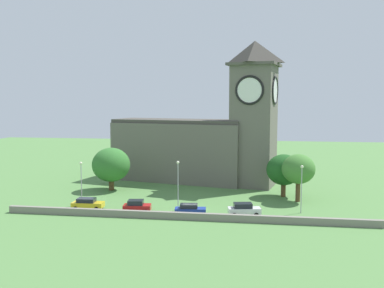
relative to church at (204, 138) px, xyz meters
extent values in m
plane|color=#517F42|center=(0.67, -8.27, -9.09)|extent=(200.00, 200.00, 0.00)
cube|color=#666056|center=(-5.35, 1.21, -3.10)|extent=(28.63, 15.06, 11.97)
cube|color=#47433C|center=(-5.35, 1.21, 3.23)|extent=(28.47, 14.33, 0.70)
cube|color=#666056|center=(9.84, -2.19, 2.43)|extent=(9.26, 9.26, 23.04)
cube|color=#4F4B43|center=(9.84, -2.19, 14.20)|extent=(10.74, 10.74, 0.50)
pyramid|color=#38352F|center=(9.84, -2.19, 16.58)|extent=(9.72, 9.72, 4.26)
cylinder|color=white|center=(8.98, -6.03, 9.34)|extent=(4.87, 1.20, 4.96)
torus|color=black|center=(8.98, -6.03, 9.34)|extent=(5.37, 1.62, 5.41)
cylinder|color=white|center=(13.68, -3.05, 9.34)|extent=(1.20, 4.87, 4.96)
torus|color=black|center=(13.68, -3.05, 9.34)|extent=(1.62, 5.37, 5.41)
cube|color=gray|center=(0.67, -27.87, -8.58)|extent=(52.74, 0.70, 1.02)
cube|color=gold|center=(-15.06, -24.27, -8.40)|extent=(4.87, 2.18, 0.77)
cube|color=#1E232B|center=(-15.30, -24.28, -7.70)|extent=(2.76, 1.83, 0.61)
cylinder|color=black|center=(-13.49, -23.22, -8.78)|extent=(0.64, 0.38, 0.62)
cylinder|color=black|center=(-13.38, -25.14, -8.78)|extent=(0.64, 0.38, 0.62)
cylinder|color=black|center=(-16.73, -23.40, -8.78)|extent=(0.64, 0.38, 0.62)
cylinder|color=black|center=(-16.63, -25.32, -8.78)|extent=(0.64, 0.38, 0.62)
cube|color=red|center=(-7.01, -25.24, -8.31)|extent=(4.22, 2.40, 0.87)
cube|color=#1E232B|center=(-7.21, -25.26, -7.53)|extent=(2.44, 1.95, 0.69)
cylinder|color=black|center=(-5.78, -24.12, -8.74)|extent=(0.73, 0.43, 0.69)
cylinder|color=black|center=(-5.54, -26.02, -8.74)|extent=(0.73, 0.43, 0.69)
cylinder|color=black|center=(-8.48, -24.46, -8.74)|extent=(0.73, 0.43, 0.69)
cylinder|color=black|center=(-8.24, -26.36, -8.74)|extent=(0.73, 0.43, 0.69)
cube|color=#233D9E|center=(1.00, -25.47, -8.41)|extent=(4.64, 2.18, 0.76)
cube|color=#1E232B|center=(0.78, -25.49, -7.73)|extent=(2.65, 1.76, 0.60)
cylinder|color=black|center=(2.43, -24.45, -8.79)|extent=(0.64, 0.37, 0.61)
cylinder|color=black|center=(2.61, -26.15, -8.79)|extent=(0.64, 0.37, 0.61)
cylinder|color=black|center=(-0.60, -24.79, -8.79)|extent=(0.64, 0.37, 0.61)
cylinder|color=black|center=(-0.42, -26.48, -8.79)|extent=(0.64, 0.37, 0.61)
cube|color=silver|center=(8.75, -24.70, -8.31)|extent=(4.89, 2.59, 0.86)
cube|color=#1E232B|center=(8.52, -24.74, -7.54)|extent=(2.84, 2.02, 0.69)
cylinder|color=black|center=(10.14, -23.53, -8.75)|extent=(0.74, 0.44, 0.69)
cylinder|color=black|center=(10.46, -25.30, -8.75)|extent=(0.74, 0.44, 0.69)
cylinder|color=black|center=(7.04, -24.09, -8.75)|extent=(0.74, 0.44, 0.69)
cylinder|color=black|center=(7.36, -25.86, -8.75)|extent=(0.74, 0.44, 0.69)
cylinder|color=#9EA0A5|center=(-16.89, -22.27, -5.82)|extent=(0.14, 0.14, 6.54)
sphere|color=#F4EFCC|center=(-16.89, -22.27, -2.33)|extent=(0.44, 0.44, 0.44)
cylinder|color=#9EA0A5|center=(-1.24, -23.07, -5.53)|extent=(0.14, 0.14, 7.13)
sphere|color=#F4EFCC|center=(-1.24, -23.07, -1.74)|extent=(0.44, 0.44, 0.44)
cylinder|color=#9EA0A5|center=(16.97, -21.91, -5.74)|extent=(0.14, 0.14, 6.71)
sphere|color=#F4EFCC|center=(16.97, -21.91, -2.17)|extent=(0.44, 0.44, 0.44)
cylinder|color=brown|center=(-16.13, -10.35, -8.02)|extent=(0.98, 0.98, 2.13)
ellipsoid|color=#33702D|center=(-16.13, -10.35, -4.34)|extent=(6.98, 6.98, 6.28)
cylinder|color=brown|center=(17.21, -14.55, -7.39)|extent=(0.76, 0.76, 3.40)
ellipsoid|color=#427A33|center=(17.21, -14.55, -3.66)|extent=(5.40, 5.40, 4.86)
cylinder|color=brown|center=(15.08, -11.15, -7.85)|extent=(0.83, 0.83, 2.48)
ellipsoid|color=#1E511E|center=(15.08, -11.15, -4.40)|extent=(5.91, 5.91, 5.32)
camera|label=1|loc=(10.13, -85.20, 7.51)|focal=39.92mm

